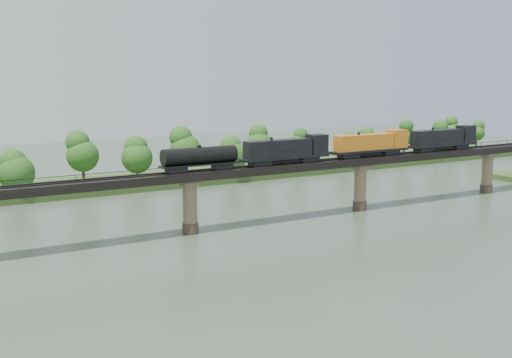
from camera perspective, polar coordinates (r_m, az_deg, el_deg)
ground at (r=94.07m, az=1.88°, el=-8.76°), size 400.00×400.00×0.00m
far_bank at (r=169.88m, az=-13.61°, el=-0.48°), size 300.00×24.00×1.60m
bridge at (r=118.27m, az=-5.89°, el=-2.26°), size 236.00×30.00×11.50m
bridge_superstructure at (r=117.14m, az=-5.95°, el=0.77°), size 220.00×4.90×0.75m
far_treeline at (r=162.27m, az=-16.03°, el=1.82°), size 289.06×17.54×13.60m
freight_train at (r=135.13m, az=7.79°, el=2.89°), size 79.39×3.09×5.46m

